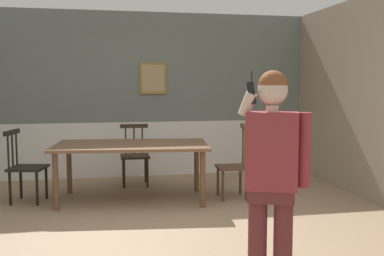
{
  "coord_description": "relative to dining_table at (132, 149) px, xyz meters",
  "views": [
    {
      "loc": [
        -0.5,
        -4.54,
        1.57
      ],
      "look_at": [
        0.29,
        -0.6,
        1.17
      ],
      "focal_mm": 42.12,
      "sensor_mm": 36.0,
      "label": 1
    }
  ],
  "objects": [
    {
      "name": "ground_plane",
      "position": [
        0.12,
        -1.48,
        -0.69
      ],
      "size": [
        6.85,
        6.85,
        0.0
      ],
      "primitive_type": "plane",
      "color": "#9E7F60"
    },
    {
      "name": "room_back_partition",
      "position": [
        0.12,
        1.64,
        0.64
      ],
      "size": [
        6.11,
        0.17,
        2.76
      ],
      "color": "slate",
      "rests_on": "ground_plane"
    },
    {
      "name": "dining_table",
      "position": [
        0.0,
        0.0,
        0.0
      ],
      "size": [
        2.14,
        1.31,
        0.77
      ],
      "rotation": [
        0.0,
        0.0,
        -0.12
      ],
      "color": "brown",
      "rests_on": "ground_plane"
    },
    {
      "name": "chair_near_window",
      "position": [
        0.11,
        0.92,
        -0.22
      ],
      "size": [
        0.44,
        0.44,
        0.94
      ],
      "rotation": [
        0.0,
        0.0,
        3.13
      ],
      "color": "#2D2319",
      "rests_on": "ground_plane"
    },
    {
      "name": "chair_by_doorway",
      "position": [
        -1.39,
        0.17,
        -0.22
      ],
      "size": [
        0.52,
        0.52,
        0.96
      ],
      "rotation": [
        0.0,
        0.0,
        4.5
      ],
      "color": "black",
      "rests_on": "ground_plane"
    },
    {
      "name": "chair_at_table_head",
      "position": [
        1.39,
        -0.16,
        -0.22
      ],
      "size": [
        0.43,
        0.43,
        1.01
      ],
      "rotation": [
        0.0,
        0.0,
        1.52
      ],
      "color": "#513823",
      "rests_on": "ground_plane"
    },
    {
      "name": "person_figure",
      "position": [
        0.83,
        -2.97,
        0.25
      ],
      "size": [
        0.51,
        0.33,
        1.66
      ],
      "rotation": [
        0.0,
        0.0,
        2.76
      ],
      "color": "brown",
      "rests_on": "ground_plane"
    }
  ]
}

